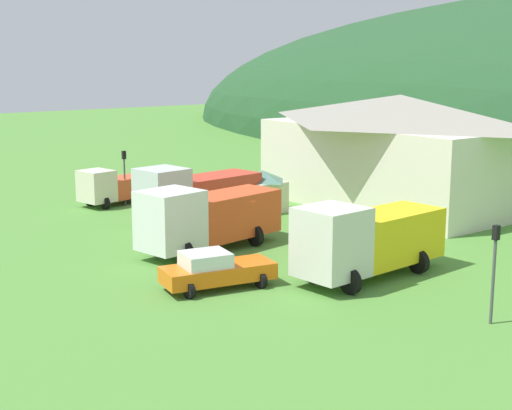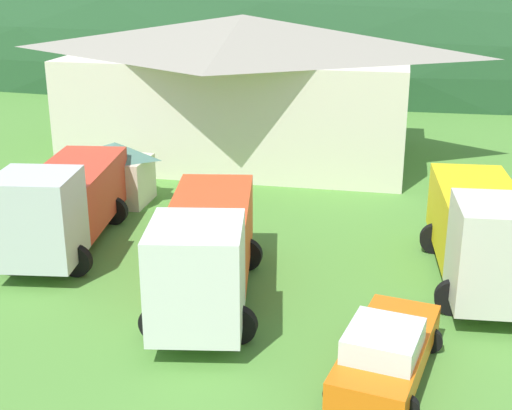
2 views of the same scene
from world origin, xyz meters
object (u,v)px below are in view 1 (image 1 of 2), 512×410
object	(u,v)px
flatbed_truck_yellow	(365,238)
traffic_light_west	(124,172)
light_truck_cream	(113,186)
traffic_cone_near_pickup	(261,226)
play_shed_cream	(262,190)
depot_building	(399,148)
traffic_light_east	(494,263)
service_pickup_orange	(215,270)
tow_truck_silver	(194,193)
heavy_rig_white	(205,217)

from	to	relation	value
flatbed_truck_yellow	traffic_light_west	bearing A→B (deg)	-92.57
light_truck_cream	traffic_cone_near_pickup	distance (m)	11.92
play_shed_cream	light_truck_cream	distance (m)	10.29
depot_building	traffic_light_east	world-z (taller)	depot_building
play_shed_cream	traffic_light_west	size ratio (longest dim) A/B	0.80
service_pickup_orange	tow_truck_silver	bearing A→B (deg)	-107.51
flatbed_truck_yellow	traffic_light_west	xyz separation A→B (m)	(-21.81, -0.71, 0.43)
flatbed_truck_yellow	traffic_light_east	world-z (taller)	traffic_light_east
depot_building	tow_truck_silver	distance (m)	14.53
depot_building	traffic_light_east	bearing A→B (deg)	-38.85
tow_truck_silver	heavy_rig_white	world-z (taller)	tow_truck_silver
depot_building	traffic_cone_near_pickup	size ratio (longest dim) A/B	36.59
tow_truck_silver	depot_building	bearing A→B (deg)	158.06
service_pickup_orange	traffic_cone_near_pickup	xyz separation A→B (m)	(-8.53, 8.99, -0.83)
flatbed_truck_yellow	traffic_light_east	xyz separation A→B (m)	(7.07, -0.43, 0.50)
traffic_cone_near_pickup	heavy_rig_white	bearing A→B (deg)	-62.78
play_shed_cream	flatbed_truck_yellow	world-z (taller)	flatbed_truck_yellow
light_truck_cream	flatbed_truck_yellow	bearing A→B (deg)	82.87
heavy_rig_white	traffic_light_west	distance (m)	13.70
depot_building	light_truck_cream	bearing A→B (deg)	-126.80
play_shed_cream	traffic_cone_near_pickup	xyz separation A→B (m)	(3.32, -2.67, -1.38)
tow_truck_silver	traffic_cone_near_pickup	distance (m)	4.49
depot_building	traffic_light_east	xyz separation A→B (m)	(18.06, -14.55, -1.45)
light_truck_cream	service_pickup_orange	bearing A→B (deg)	65.47
light_truck_cream	heavy_rig_white	distance (m)	14.30
depot_building	flatbed_truck_yellow	size ratio (longest dim) A/B	2.27
tow_truck_silver	traffic_light_west	world-z (taller)	traffic_light_west
heavy_rig_white	traffic_light_west	world-z (taller)	traffic_light_west
heavy_rig_white	service_pickup_orange	xyz separation A→B (m)	(5.52, -3.14, -1.00)
traffic_light_west	traffic_cone_near_pickup	world-z (taller)	traffic_light_west
flatbed_truck_yellow	traffic_light_east	distance (m)	7.10
light_truck_cream	traffic_light_east	xyz separation A→B (m)	(29.56, 0.82, 1.10)
heavy_rig_white	depot_building	bearing A→B (deg)	179.25
play_shed_cream	traffic_cone_near_pickup	world-z (taller)	play_shed_cream
play_shed_cream	traffic_light_west	world-z (taller)	traffic_light_west
depot_building	play_shed_cream	distance (m)	9.74
depot_building	service_pickup_orange	size ratio (longest dim) A/B	3.55
tow_truck_silver	service_pickup_orange	size ratio (longest dim) A/B	1.64
service_pickup_orange	traffic_light_west	world-z (taller)	traffic_light_west
light_truck_cream	traffic_light_east	bearing A→B (deg)	81.27
light_truck_cream	heavy_rig_white	bearing A→B (deg)	72.24
light_truck_cream	service_pickup_orange	distance (m)	20.31
heavy_rig_white	traffic_light_west	size ratio (longest dim) A/B	2.30
play_shed_cream	tow_truck_silver	world-z (taller)	tow_truck_silver
depot_building	play_shed_cream	xyz separation A→B (m)	(-3.66, -8.70, -2.42)
service_pickup_orange	traffic_cone_near_pickup	size ratio (longest dim) A/B	10.30
play_shed_cream	traffic_cone_near_pickup	distance (m)	4.48
service_pickup_orange	traffic_light_west	xyz separation A→B (m)	(-19.01, 5.53, 1.46)
traffic_cone_near_pickup	flatbed_truck_yellow	bearing A→B (deg)	-13.63
play_shed_cream	traffic_light_west	xyz separation A→B (m)	(-7.15, -6.13, 0.90)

